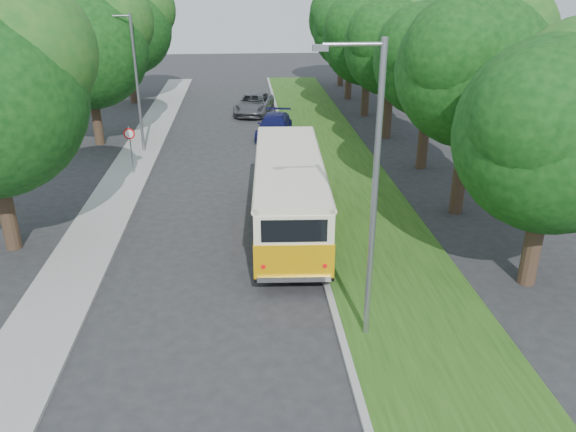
{
  "coord_description": "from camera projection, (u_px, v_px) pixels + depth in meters",
  "views": [
    {
      "loc": [
        1.09,
        -15.36,
        9.26
      ],
      "look_at": [
        2.55,
        2.67,
        1.5
      ],
      "focal_mm": 35.0,
      "sensor_mm": 36.0,
      "label": 1
    }
  ],
  "objects": [
    {
      "name": "ground",
      "position": [
        214.0,
        296.0,
        17.64
      ],
      "size": [
        120.0,
        120.0,
        0.0
      ],
      "primitive_type": "plane",
      "color": "#272729",
      "rests_on": "ground"
    },
    {
      "name": "curb",
      "position": [
        309.0,
        225.0,
        22.45
      ],
      "size": [
        0.2,
        70.0,
        0.15
      ],
      "primitive_type": "cube",
      "color": "gray",
      "rests_on": "ground"
    },
    {
      "name": "grass_verge",
      "position": [
        367.0,
        223.0,
        22.63
      ],
      "size": [
        4.5,
        70.0,
        0.13
      ],
      "primitive_type": "cube",
      "color": "#234612",
      "rests_on": "ground"
    },
    {
      "name": "sidewalk",
      "position": [
        95.0,
        232.0,
        21.84
      ],
      "size": [
        2.2,
        70.0,
        0.12
      ],
      "primitive_type": "cube",
      "color": "gray",
      "rests_on": "ground"
    },
    {
      "name": "treeline",
      "position": [
        277.0,
        39.0,
        32.01
      ],
      "size": [
        24.27,
        41.91,
        9.46
      ],
      "color": "#332319",
      "rests_on": "ground"
    },
    {
      "name": "lamppost_near",
      "position": [
        371.0,
        190.0,
        13.94
      ],
      "size": [
        1.71,
        0.16,
        8.0
      ],
      "color": "gray",
      "rests_on": "ground"
    },
    {
      "name": "lamppost_far",
      "position": [
        135.0,
        79.0,
        30.32
      ],
      "size": [
        1.71,
        0.16,
        7.5
      ],
      "color": "gray",
      "rests_on": "ground"
    },
    {
      "name": "warning_sign",
      "position": [
        130.0,
        142.0,
        27.6
      ],
      "size": [
        0.56,
        0.1,
        2.5
      ],
      "color": "gray",
      "rests_on": "ground"
    },
    {
      "name": "vintage_bus",
      "position": [
        289.0,
        195.0,
        21.6
      ],
      "size": [
        3.11,
        10.19,
        2.99
      ],
      "primitive_type": null,
      "rotation": [
        0.0,
        0.0,
        -0.05
      ],
      "color": "#DA9906",
      "rests_on": "ground"
    },
    {
      "name": "car_silver",
      "position": [
        290.0,
        190.0,
        24.16
      ],
      "size": [
        1.95,
        4.48,
        1.5
      ],
      "primitive_type": "imported",
      "rotation": [
        0.0,
        0.0,
        0.04
      ],
      "color": "#ACABB0",
      "rests_on": "ground"
    },
    {
      "name": "car_white",
      "position": [
        279.0,
        147.0,
        30.55
      ],
      "size": [
        1.79,
        4.29,
        1.38
      ],
      "primitive_type": "imported",
      "rotation": [
        0.0,
        0.0,
        -0.08
      ],
      "color": "silver",
      "rests_on": "ground"
    },
    {
      "name": "car_blue",
      "position": [
        274.0,
        126.0,
        34.8
      ],
      "size": [
        2.74,
        5.0,
        1.37
      ],
      "primitive_type": "imported",
      "rotation": [
        0.0,
        0.0,
        -0.18
      ],
      "color": "#121550",
      "rests_on": "ground"
    },
    {
      "name": "car_grey",
      "position": [
        254.0,
        104.0,
        40.65
      ],
      "size": [
        3.32,
        5.48,
        1.42
      ],
      "primitive_type": "imported",
      "rotation": [
        0.0,
        0.0,
        -0.2
      ],
      "color": "#525459",
      "rests_on": "ground"
    }
  ]
}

